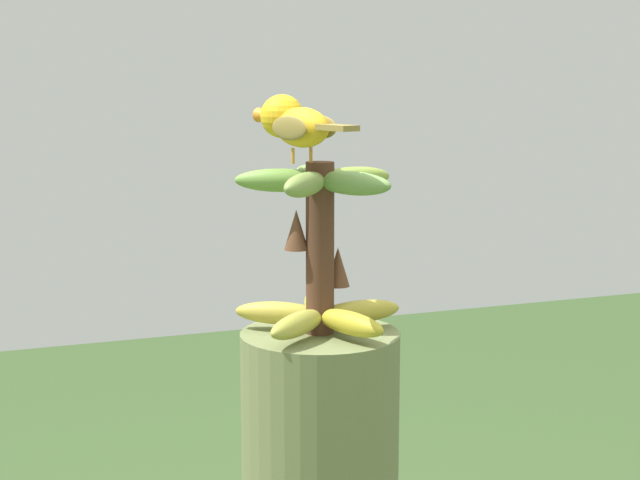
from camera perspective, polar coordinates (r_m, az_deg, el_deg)
The scene contains 2 objects.
banana_bunch at distance 1.45m, azimuth -0.01°, elevation -0.50°, with size 0.26×0.26×0.26m.
perched_bird at distance 1.43m, azimuth -1.53°, elevation 6.83°, with size 0.09×0.22×0.10m.
Camera 1 is at (-0.50, -1.34, 1.44)m, focal length 55.06 mm.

